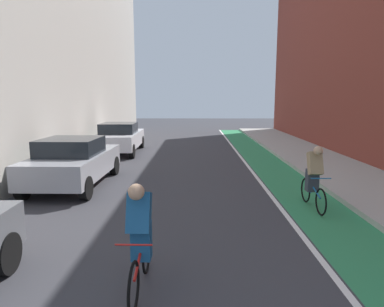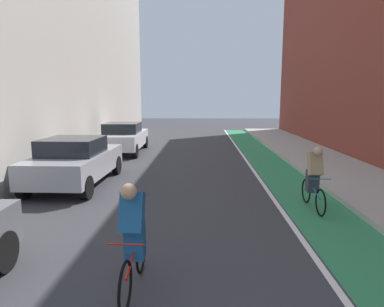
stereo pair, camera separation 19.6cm
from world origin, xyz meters
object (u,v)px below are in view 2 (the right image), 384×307
at_px(cyclist_mid, 314,176).
at_px(parked_sedan_white, 124,137).
at_px(parked_sedan_silver, 75,161).
at_px(cyclist_lead, 133,233).

bearing_deg(cyclist_mid, parked_sedan_white, 127.86).
relative_size(parked_sedan_white, cyclist_mid, 2.66).
height_order(parked_sedan_silver, cyclist_lead, cyclist_lead).
relative_size(parked_sedan_silver, parked_sedan_white, 0.94).
relative_size(cyclist_lead, cyclist_mid, 1.02).
bearing_deg(cyclist_mid, parked_sedan_silver, 162.44).
xyz_separation_m(parked_sedan_silver, cyclist_lead, (3.04, -5.88, 0.07)).
height_order(cyclist_lead, cyclist_mid, cyclist_lead).
bearing_deg(parked_sedan_silver, parked_sedan_white, 89.98).
distance_m(parked_sedan_silver, parked_sedan_white, 6.57).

